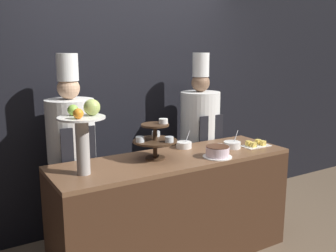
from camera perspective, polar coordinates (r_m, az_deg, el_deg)
wall_back at (r=3.90m, az=-6.48°, el=5.33°), size 10.00×0.06×2.80m
buffet_counter at (r=3.33m, az=0.91°, el=-12.42°), size 2.08×0.64×0.93m
tiered_stand at (r=3.07m, az=-1.93°, el=-1.88°), size 0.37×0.37×0.34m
fruit_pedestal at (r=2.73m, az=-12.74°, el=-0.42°), size 0.34×0.34×0.54m
cake_round at (r=3.18m, az=7.55°, el=-3.93°), size 0.25×0.25×0.10m
cup_white at (r=3.39m, az=7.84°, el=-3.24°), size 0.08×0.08×0.06m
cake_square_tray at (r=3.62m, az=13.22°, el=-2.72°), size 0.27×0.16×0.05m
serving_bowl_near at (r=3.50m, az=9.74°, el=-2.84°), size 0.16×0.16×0.16m
serving_bowl_far at (r=3.45m, az=2.45°, el=-2.89°), size 0.14×0.14×0.16m
chef_left at (r=3.37m, az=-14.45°, el=-3.45°), size 0.41×0.41×1.79m
chef_center_left at (r=3.98m, az=4.87°, el=-1.07°), size 0.41×0.41×1.79m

